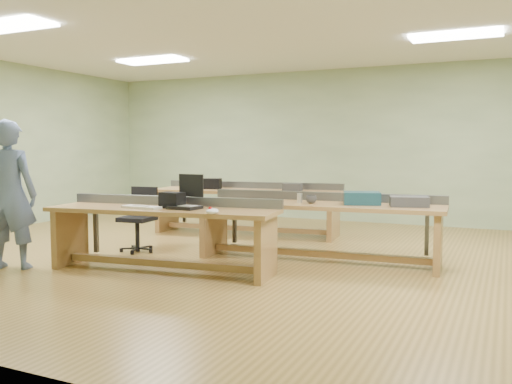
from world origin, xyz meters
TOP-DOWN VIEW (x-y plane):
  - floor at (0.00, 0.00)m, footprint 10.00×10.00m
  - ceiling at (0.00, 0.00)m, footprint 10.00×10.00m
  - wall_back at (0.00, 4.00)m, footprint 10.00×0.04m
  - fluor_panels at (0.00, 0.00)m, footprint 6.20×3.50m
  - workbench_front at (-0.44, -1.19)m, footprint 2.82×1.07m
  - workbench_mid at (1.04, 0.12)m, footprint 3.18×1.07m
  - workbench_back at (-0.76, 1.71)m, footprint 3.24×1.19m
  - person at (-2.17, -1.87)m, footprint 0.76×0.63m
  - laptop_base at (-0.13, -1.21)m, footprint 0.35×0.29m
  - laptop_screen at (-0.12, -1.07)m, footprint 0.33×0.03m
  - keyboard at (-0.62, -1.36)m, footprint 0.49×0.19m
  - trackball_mouse at (0.40, -1.50)m, footprint 0.16×0.17m
  - camera_bag at (-0.31, -1.19)m, footprint 0.29×0.21m
  - task_chair at (-1.46, -0.32)m, footprint 0.53×0.53m
  - parts_bin_teal at (1.58, 0.17)m, footprint 0.52×0.45m
  - parts_bin_grey at (2.15, 0.17)m, footprint 0.50×0.39m
  - mug at (0.98, -0.00)m, footprint 0.15×0.15m
  - drinks_can at (0.81, 0.03)m, footprint 0.08×0.08m
  - storage_box_back at (-1.39, 1.61)m, footprint 0.36×0.30m
  - tray_back at (0.03, 1.78)m, footprint 0.34×0.27m

SIDE VIEW (x-z plane):
  - floor at x=0.00m, z-range 0.00..0.00m
  - task_chair at x=-1.46m, z-range -0.12..0.78m
  - workbench_front at x=-0.44m, z-range 0.12..0.98m
  - workbench_mid at x=1.04m, z-range 0.13..0.99m
  - workbench_back at x=-0.76m, z-range 0.13..0.99m
  - keyboard at x=-0.62m, z-range 0.75..0.78m
  - laptop_base at x=-0.13m, z-range 0.75..0.79m
  - trackball_mouse at x=0.40m, z-range 0.75..0.81m
  - mug at x=0.98m, z-range 0.75..0.85m
  - tray_back at x=0.03m, z-range 0.75..0.87m
  - parts_bin_grey at x=2.15m, z-range 0.75..0.87m
  - drinks_can at x=0.81m, z-range 0.75..0.87m
  - parts_bin_teal at x=1.58m, z-range 0.75..0.90m
  - storage_box_back at x=-1.39m, z-range 0.75..0.93m
  - camera_bag at x=-0.31m, z-range 0.75..0.94m
  - person at x=-2.17m, z-range 0.00..1.78m
  - laptop_screen at x=-0.12m, z-range 0.88..1.15m
  - wall_back at x=0.00m, z-range 0.00..3.00m
  - fluor_panels at x=0.00m, z-range 2.96..2.99m
  - ceiling at x=0.00m, z-range 3.00..3.00m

